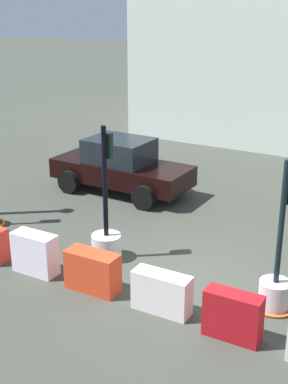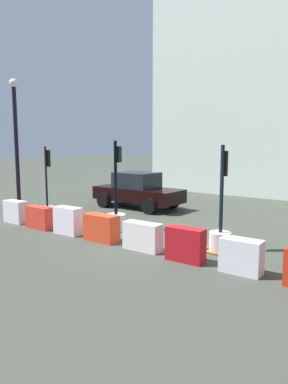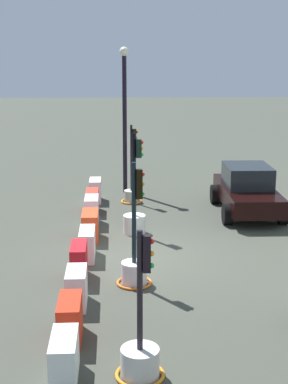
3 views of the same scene
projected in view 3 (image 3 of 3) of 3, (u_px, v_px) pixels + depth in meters
ground_plane at (132, 257)px, 15.23m from camera, size 120.00×120.00×0.00m
traffic_light_0 at (132, 190)px, 20.78m from camera, size 0.80×0.80×2.90m
traffic_light_1 at (135, 215)px, 17.13m from camera, size 0.69×0.69×3.11m
traffic_light_2 at (134, 265)px, 13.29m from camera, size 0.86×0.86×2.97m
traffic_light_3 at (140, 355)px, 9.44m from camera, size 0.86×0.86×2.62m
construction_barrier_0 at (95, 190)px, 20.92m from camera, size 1.01×0.44×0.84m
construction_barrier_1 at (92, 202)px, 19.42m from camera, size 1.11×0.45×0.79m
construction_barrier_2 at (92, 211)px, 18.02m from camera, size 1.01×0.45×0.91m
construction_barrier_3 at (90, 226)px, 16.57m from camera, size 1.13×0.49×0.84m
construction_barrier_4 at (87, 244)px, 15.03m from camera, size 1.14×0.42×0.79m
construction_barrier_5 at (79, 262)px, 13.59m from camera, size 1.02×0.40×0.88m
construction_barrier_6 at (76, 288)px, 12.17m from camera, size 0.97×0.46×0.81m
construction_barrier_7 at (70, 320)px, 10.69m from camera, size 1.06×0.46×0.82m
construction_barrier_8 at (64, 358)px, 9.38m from camera, size 1.05×0.46×0.77m
car_black_sedan at (247, 190)px, 19.29m from camera, size 4.35×2.13×1.68m
street_lamp_post at (125, 109)px, 21.66m from camera, size 0.36×0.36×5.67m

